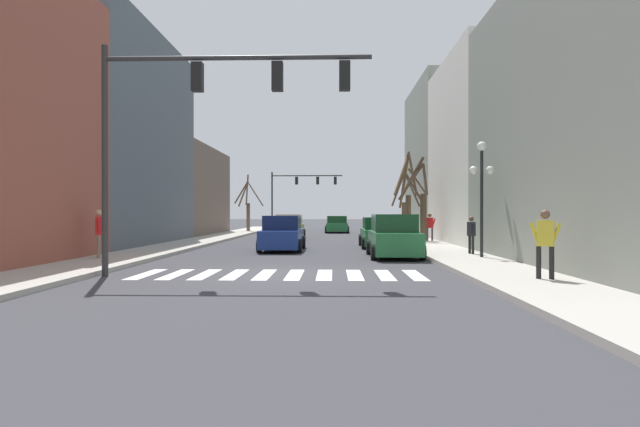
# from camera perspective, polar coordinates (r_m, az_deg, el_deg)

# --- Properties ---
(ground_plane) EXTENTS (240.00, 240.00, 0.00)m
(ground_plane) POSITION_cam_1_polar(r_m,az_deg,el_deg) (15.26, -4.58, -6.93)
(ground_plane) COLOR #38383D
(sidewalk_left) EXTENTS (2.71, 90.00, 0.15)m
(sidewalk_left) POSITION_cam_1_polar(r_m,az_deg,el_deg) (17.29, -27.30, -5.86)
(sidewalk_left) COLOR #ADA89E
(sidewalk_left) RESTS_ON ground_plane
(sidewalk_right) EXTENTS (2.71, 90.00, 0.15)m
(sidewalk_right) POSITION_cam_1_polar(r_m,az_deg,el_deg) (15.99, 20.12, -6.34)
(sidewalk_right) COLOR #ADA89E
(sidewalk_right) RESTS_ON ground_plane
(building_row_left) EXTENTS (6.00, 37.15, 11.90)m
(building_row_left) POSITION_cam_1_polar(r_m,az_deg,el_deg) (29.26, -24.26, 6.58)
(building_row_left) COLOR #934C3D
(building_row_left) RESTS_ON ground_plane
(building_row_right) EXTENTS (6.00, 35.99, 11.86)m
(building_row_right) POSITION_cam_1_polar(r_m,az_deg,el_deg) (29.43, 20.36, 7.13)
(building_row_right) COLOR gray
(building_row_right) RESTS_ON ground_plane
(crosswalk_stripes) EXTENTS (8.55, 2.60, 0.01)m
(crosswalk_stripes) POSITION_cam_1_polar(r_m,az_deg,el_deg) (15.14, -4.63, -6.97)
(crosswalk_stripes) COLOR white
(crosswalk_stripes) RESTS_ON ground_plane
(traffic_signal_near) EXTENTS (7.88, 0.28, 6.77)m
(traffic_signal_near) POSITION_cam_1_polar(r_m,az_deg,el_deg) (15.24, -13.35, 12.20)
(traffic_signal_near) COLOR #2D2D2D
(traffic_signal_near) RESTS_ON ground_plane
(traffic_signal_far) EXTENTS (7.75, 0.28, 6.27)m
(traffic_signal_far) POSITION_cam_1_polar(r_m,az_deg,el_deg) (54.39, -2.48, 3.12)
(traffic_signal_far) COLOR #2D2D2D
(traffic_signal_far) RESTS_ON ground_plane
(street_lamp_right_corner) EXTENTS (0.95, 0.36, 4.45)m
(street_lamp_right_corner) POSITION_cam_1_polar(r_m,az_deg,el_deg) (20.26, 18.00, 4.15)
(street_lamp_right_corner) COLOR black
(street_lamp_right_corner) RESTS_ON sidewalk_right
(car_parked_left_near) EXTENTS (2.18, 4.43, 1.54)m
(car_parked_left_near) POSITION_cam_1_polar(r_m,az_deg,el_deg) (46.02, 1.94, -1.29)
(car_parked_left_near) COLOR #236B38
(car_parked_left_near) RESTS_ON ground_plane
(car_parked_right_far) EXTENTS (2.12, 4.54, 1.71)m
(car_parked_right_far) POSITION_cam_1_polar(r_m,az_deg,el_deg) (35.63, -3.53, -1.59)
(car_parked_right_far) COLOR #A38423
(car_parked_right_far) RESTS_ON ground_plane
(car_parked_right_near) EXTENTS (2.15, 4.52, 1.61)m
(car_parked_right_near) POSITION_cam_1_polar(r_m,az_deg,el_deg) (26.83, 6.91, -2.26)
(car_parked_right_near) COLOR #236B38
(car_parked_right_near) RESTS_ON ground_plane
(car_driving_toward_lane) EXTENTS (2.09, 4.60, 1.71)m
(car_driving_toward_lane) POSITION_cam_1_polar(r_m,az_deg,el_deg) (24.59, -4.31, -2.37)
(car_driving_toward_lane) COLOR navy
(car_driving_toward_lane) RESTS_ON ground_plane
(car_driving_away_lane) EXTENTS (2.12, 4.31, 1.80)m
(car_driving_away_lane) POSITION_cam_1_polar(r_m,az_deg,el_deg) (21.07, 8.44, -2.71)
(car_driving_away_lane) COLOR #236B38
(car_driving_away_lane) RESTS_ON ground_plane
(pedestrian_on_left_sidewalk) EXTENTS (0.28, 0.67, 1.56)m
(pedestrian_on_left_sidewalk) POSITION_cam_1_polar(r_m,az_deg,el_deg) (21.66, 16.91, -1.99)
(pedestrian_on_left_sidewalk) COLOR black
(pedestrian_on_left_sidewalk) RESTS_ON sidewalk_right
(pedestrian_on_right_sidewalk) EXTENTS (0.43, 0.75, 1.83)m
(pedestrian_on_right_sidewalk) POSITION_cam_1_polar(r_m,az_deg,el_deg) (20.68, -23.98, -1.65)
(pedestrian_on_right_sidewalk) COLOR #7A705B
(pedestrian_on_right_sidewalk) RESTS_ON sidewalk_left
(pedestrian_near_right_corner) EXTENTS (0.69, 0.35, 1.66)m
(pedestrian_near_right_corner) POSITION_cam_1_polar(r_m,az_deg,el_deg) (30.75, 12.44, -1.25)
(pedestrian_near_right_corner) COLOR #4C4C51
(pedestrian_near_right_corner) RESTS_ON sidewalk_right
(pedestrian_waiting_at_curb) EXTENTS (0.75, 0.37, 1.80)m
(pedestrian_waiting_at_curb) POSITION_cam_1_polar(r_m,az_deg,el_deg) (14.17, 24.34, -2.56)
(pedestrian_waiting_at_curb) COLOR black
(pedestrian_waiting_at_curb) RESTS_ON sidewalk_right
(street_tree_left_mid) EXTENTS (2.25, 2.19, 4.75)m
(street_tree_left_mid) POSITION_cam_1_polar(r_m,az_deg,el_deg) (36.10, 9.70, 0.90)
(street_tree_left_mid) COLOR brown
(street_tree_left_mid) RESTS_ON sidewalk_right
(street_tree_right_mid) EXTENTS (1.73, 1.57, 5.06)m
(street_tree_right_mid) POSITION_cam_1_polar(r_m,az_deg,el_deg) (30.23, 11.45, 0.95)
(street_tree_right_mid) COLOR #473828
(street_tree_right_mid) RESTS_ON sidewalk_right
(street_tree_right_far) EXTENTS (3.00, 2.45, 5.30)m
(street_tree_right_far) POSITION_cam_1_polar(r_m,az_deg,el_deg) (47.18, -8.29, 0.79)
(street_tree_right_far) COLOR brown
(street_tree_right_far) RESTS_ON sidewalk_left
(street_tree_left_near) EXTENTS (2.39, 3.22, 5.57)m
(street_tree_left_near) POSITION_cam_1_polar(r_m,az_deg,el_deg) (31.99, 10.00, 1.80)
(street_tree_left_near) COLOR brown
(street_tree_left_near) RESTS_ON sidewalk_right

